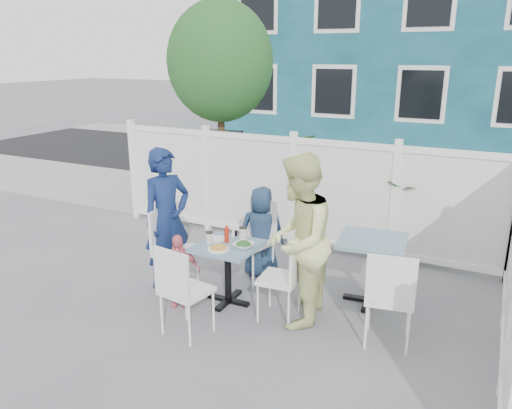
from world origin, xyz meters
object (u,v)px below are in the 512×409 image
at_px(chair_left, 169,243).
at_px(toddler, 178,270).
at_px(chair_back, 256,233).
at_px(woman, 298,241).
at_px(chair_right, 286,272).
at_px(chair_near, 181,285).
at_px(utility_cabinet, 220,167).
at_px(main_table, 228,258).
at_px(boy, 262,232).
at_px(spare_table, 372,254).
at_px(man, 167,219).

relative_size(chair_left, toddler, 1.19).
bearing_deg(chair_back, woman, 153.30).
bearing_deg(woman, toddler, -86.15).
height_order(chair_right, woman, woman).
bearing_deg(chair_right, chair_near, 130.46).
relative_size(utility_cabinet, chair_left, 1.26).
relative_size(utility_cabinet, main_table, 1.80).
xyz_separation_m(main_table, chair_left, (-0.80, 0.01, 0.04)).
relative_size(chair_right, boy, 0.80).
xyz_separation_m(spare_table, chair_back, (-1.45, 0.02, -0.00)).
xyz_separation_m(main_table, spare_table, (1.44, 0.71, 0.05)).
distance_m(chair_back, chair_near, 1.57).
height_order(spare_table, woman, woman).
height_order(spare_table, chair_right, chair_right).
bearing_deg(utility_cabinet, toddler, -72.13).
height_order(spare_table, chair_left, chair_left).
xyz_separation_m(chair_right, toddler, (-1.20, -0.25, -0.12)).
bearing_deg(chair_near, man, 140.50).
distance_m(chair_right, man, 1.64).
xyz_separation_m(chair_near, woman, (0.90, 0.81, 0.34)).
bearing_deg(boy, chair_back, 47.26).
bearing_deg(man, chair_right, -73.13).
bearing_deg(chair_left, chair_near, 31.16).
bearing_deg(chair_near, toddler, 136.34).
height_order(chair_back, boy, boy).
bearing_deg(chair_left, woman, 78.43).
xyz_separation_m(chair_back, chair_near, (-0.04, -1.57, -0.03)).
xyz_separation_m(utility_cabinet, man, (1.33, -3.52, 0.22)).
xyz_separation_m(chair_right, man, (-1.60, 0.13, 0.31)).
bearing_deg(chair_left, utility_cabinet, -169.09).
relative_size(chair_left, woman, 0.56).
distance_m(chair_near, man, 1.25).
bearing_deg(chair_left, boy, 124.33).
bearing_deg(woman, utility_cabinet, -147.81).
distance_m(chair_back, toddler, 1.14).
height_order(main_table, chair_near, chair_near).
relative_size(woman, boy, 1.55).
distance_m(utility_cabinet, chair_near, 4.92).
xyz_separation_m(spare_table, man, (-2.30, -0.63, 0.26)).
distance_m(main_table, boy, 0.82).
bearing_deg(chair_near, woman, 50.81).
height_order(chair_near, boy, boy).
bearing_deg(chair_back, boy, -99.17).
xyz_separation_m(chair_back, toddler, (-0.45, -1.03, -0.17)).
bearing_deg(spare_table, chair_back, 179.19).
bearing_deg(utility_cabinet, main_table, -64.67).
bearing_deg(main_table, boy, 88.21).
distance_m(chair_near, toddler, 0.69).
bearing_deg(spare_table, chair_left, -162.53).
distance_m(main_table, woman, 0.92).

